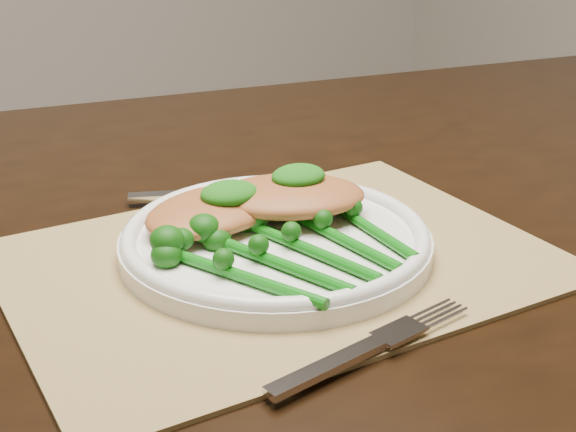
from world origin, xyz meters
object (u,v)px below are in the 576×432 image
placemat (279,261)px  chicken_fillet_left (213,211)px  broccolini_bundle (310,250)px  dinner_plate (276,239)px

placemat → chicken_fillet_left: chicken_fillet_left is taller
broccolini_bundle → dinner_plate: bearing=81.6°
dinner_plate → chicken_fillet_left: bearing=128.3°
placemat → broccolini_bundle: broccolini_bundle is taller
placemat → dinner_plate: dinner_plate is taller
placemat → broccolini_bundle: 0.04m
dinner_plate → chicken_fillet_left: (-0.04, 0.05, 0.02)m
placemat → dinner_plate: size_ratio=1.66×
placemat → chicken_fillet_left: size_ratio=3.36×
dinner_plate → chicken_fillet_left: chicken_fillet_left is taller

